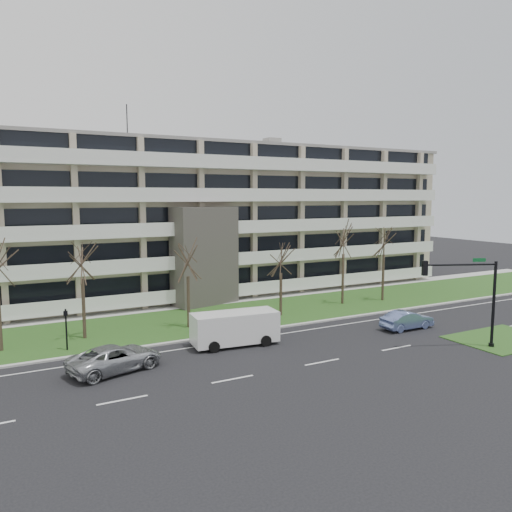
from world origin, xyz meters
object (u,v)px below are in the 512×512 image
blue_sedan (407,320)px  white_van (236,325)px  silver_pickup (115,358)px  pedestrian_signal (66,324)px  traffic_signal (470,290)px

blue_sedan → white_van: 13.38m
silver_pickup → pedestrian_signal: bearing=4.3°
silver_pickup → traffic_signal: traffic_signal is taller
blue_sedan → white_van: white_van is taller
silver_pickup → blue_sedan: silver_pickup is taller
traffic_signal → pedestrian_signal: traffic_signal is taller
silver_pickup → white_van: size_ratio=0.91×
silver_pickup → pedestrian_signal: pedestrian_signal is taller
traffic_signal → blue_sedan: bearing=112.7°
blue_sedan → traffic_signal: size_ratio=0.71×
pedestrian_signal → white_van: bearing=-9.3°
blue_sedan → pedestrian_signal: pedestrian_signal is taller
white_van → pedestrian_signal: pedestrian_signal is taller
white_van → pedestrian_signal: 11.00m
silver_pickup → white_van: white_van is taller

